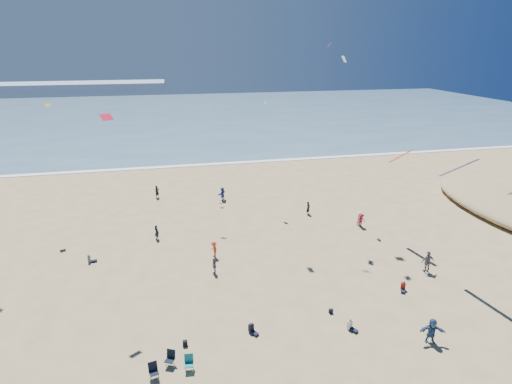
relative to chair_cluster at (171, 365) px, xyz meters
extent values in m
cube|color=#476B84|center=(4.37, 93.01, -0.47)|extent=(220.00, 100.00, 0.06)
cube|color=white|center=(4.37, 43.01, -0.46)|extent=(220.00, 1.20, 0.08)
cube|color=#7A8EA8|center=(-55.63, 168.01, 1.10)|extent=(110.00, 20.00, 3.20)
ellipsoid|color=tan|center=(38.37, 16.01, 0.16)|extent=(10.00, 22.00, 2.20)
imported|color=black|center=(15.51, 20.50, 0.27)|extent=(0.66, 0.65, 1.54)
imported|color=slate|center=(21.28, 6.72, 0.47)|extent=(1.16, 0.54, 1.94)
imported|color=black|center=(-1.13, 17.76, 0.24)|extent=(0.63, 0.64, 1.48)
imported|color=#C8431C|center=(3.99, 13.04, 0.26)|extent=(0.76, 1.08, 1.51)
imported|color=gray|center=(3.70, 10.20, 0.23)|extent=(0.42, 0.88, 1.46)
imported|color=navy|center=(16.41, -0.93, 0.38)|extent=(1.70, 0.93, 1.75)
imported|color=white|center=(19.82, 16.61, 0.23)|extent=(0.51, 0.74, 1.47)
imported|color=black|center=(-1.31, 29.39, 0.32)|extent=(0.71, 0.69, 1.64)
imported|color=maroon|center=(19.84, 16.14, 0.26)|extent=(1.01, 0.63, 1.51)
imported|color=#394A9E|center=(6.58, 26.80, 0.37)|extent=(1.41, 1.57, 1.73)
cube|color=black|center=(0.89, 2.02, -0.31)|extent=(0.30, 0.22, 0.38)
cube|color=black|center=(11.26, 3.19, -0.33)|extent=(0.28, 0.18, 0.34)
cube|color=white|center=(19.09, 21.74, 16.19)|extent=(0.42, 0.61, 0.64)
cube|color=#2B90D4|center=(11.53, 25.04, 11.53)|extent=(0.52, 0.75, 0.32)
cube|color=red|center=(-3.14, 9.04, 13.07)|extent=(0.90, 0.83, 0.38)
cube|color=purple|center=(16.12, 18.60, 17.59)|extent=(0.64, 0.85, 0.38)
cube|color=#CAF62C|center=(-10.63, 23.75, 12.09)|extent=(0.65, 0.63, 0.35)
cube|color=#582594|center=(22.37, 6.47, 8.68)|extent=(0.35, 3.14, 2.21)
cube|color=orange|center=(21.78, 13.48, 7.79)|extent=(0.35, 2.64, 1.87)
camera|label=1|loc=(1.03, -18.99, 17.54)|focal=28.00mm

